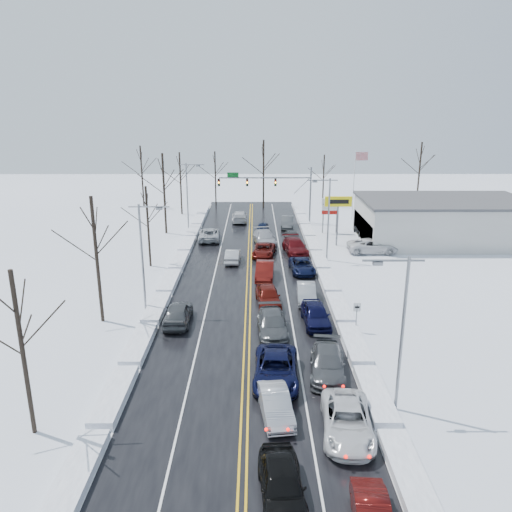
{
  "coord_description": "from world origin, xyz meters",
  "views": [
    {
      "loc": [
        0.58,
        -42.35,
        16.51
      ],
      "look_at": [
        0.69,
        3.39,
        2.5
      ],
      "focal_mm": 35.0,
      "sensor_mm": 36.0,
      "label": 1
    }
  ],
  "objects_px": {
    "flagpole": "(355,180)",
    "tires_plus_sign": "(338,205)",
    "queued_car_0": "(282,499)",
    "dealership_building": "(443,220)",
    "oncoming_car_0": "(233,262)",
    "traffic_signal_mast": "(275,185)"
  },
  "relations": [
    {
      "from": "tires_plus_sign",
      "to": "flagpole",
      "type": "distance_m",
      "value": 14.79
    },
    {
      "from": "tires_plus_sign",
      "to": "traffic_signal_mast",
      "type": "bearing_deg",
      "value": 120.46
    },
    {
      "from": "flagpole",
      "to": "queued_car_0",
      "type": "xyz_separation_m",
      "value": [
        -13.43,
        -54.7,
        -5.93
      ]
    },
    {
      "from": "traffic_signal_mast",
      "to": "queued_car_0",
      "type": "relative_size",
      "value": 2.76
    },
    {
      "from": "traffic_signal_mast",
      "to": "flagpole",
      "type": "height_order",
      "value": "flagpole"
    },
    {
      "from": "flagpole",
      "to": "dealership_building",
      "type": "relative_size",
      "value": 0.49
    },
    {
      "from": "tires_plus_sign",
      "to": "dealership_building",
      "type": "height_order",
      "value": "tires_plus_sign"
    },
    {
      "from": "flagpole",
      "to": "tires_plus_sign",
      "type": "bearing_deg",
      "value": -108.44
    },
    {
      "from": "flagpole",
      "to": "dealership_building",
      "type": "bearing_deg",
      "value": -53.73
    },
    {
      "from": "tires_plus_sign",
      "to": "dealership_building",
      "type": "relative_size",
      "value": 0.29
    },
    {
      "from": "flagpole",
      "to": "queued_car_0",
      "type": "distance_m",
      "value": 56.63
    },
    {
      "from": "tires_plus_sign",
      "to": "flagpole",
      "type": "xyz_separation_m",
      "value": [
        4.67,
        14.01,
        0.93
      ]
    },
    {
      "from": "tires_plus_sign",
      "to": "flagpole",
      "type": "relative_size",
      "value": 0.6
    },
    {
      "from": "queued_car_0",
      "to": "tires_plus_sign",
      "type": "bearing_deg",
      "value": 74.11
    },
    {
      "from": "flagpole",
      "to": "oncoming_car_0",
      "type": "relative_size",
      "value": 2.34
    },
    {
      "from": "flagpole",
      "to": "dealership_building",
      "type": "height_order",
      "value": "flagpole"
    },
    {
      "from": "dealership_building",
      "to": "queued_car_0",
      "type": "distance_m",
      "value": 48.21
    },
    {
      "from": "traffic_signal_mast",
      "to": "oncoming_car_0",
      "type": "relative_size",
      "value": 3.11
    },
    {
      "from": "flagpole",
      "to": "dealership_building",
      "type": "xyz_separation_m",
      "value": [
        8.8,
        -12.0,
        -3.27
      ]
    },
    {
      "from": "dealership_building",
      "to": "oncoming_car_0",
      "type": "relative_size",
      "value": 4.78
    },
    {
      "from": "tires_plus_sign",
      "to": "oncoming_car_0",
      "type": "relative_size",
      "value": 1.4
    },
    {
      "from": "tires_plus_sign",
      "to": "queued_car_0",
      "type": "xyz_separation_m",
      "value": [
        -8.75,
        -40.69,
        -4.99
      ]
    }
  ]
}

